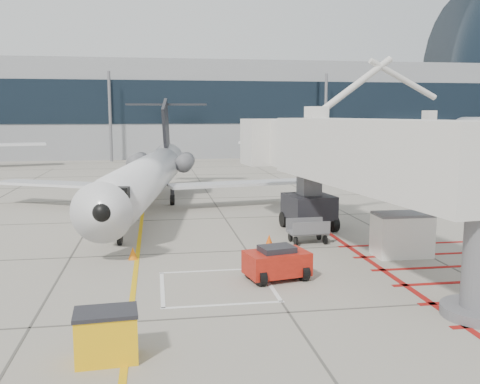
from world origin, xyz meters
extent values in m
plane|color=gray|center=(0.00, 0.00, 0.00)|extent=(260.00, 260.00, 0.00)
cone|color=orange|center=(-5.22, 3.31, 0.28)|extent=(0.40, 0.40, 0.56)
cone|color=#DB4E0B|center=(1.23, 4.72, 0.29)|extent=(0.41, 0.41, 0.57)
cube|color=gray|center=(10.00, 70.00, 7.00)|extent=(180.00, 28.00, 14.00)
cube|color=black|center=(10.00, 55.95, 8.00)|extent=(180.00, 0.10, 6.00)
camera|label=1|loc=(-4.15, -20.08, 6.36)|focal=40.00mm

